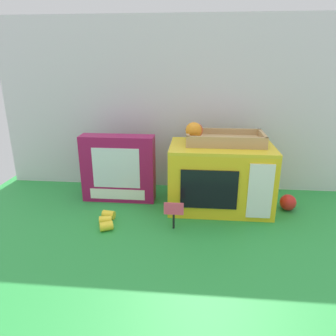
{
  "coord_description": "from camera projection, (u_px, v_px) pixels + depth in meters",
  "views": [
    {
      "loc": [
        0.08,
        -1.19,
        0.57
      ],
      "look_at": [
        -0.03,
        0.02,
        0.15
      ],
      "focal_mm": 33.72,
      "sensor_mm": 36.0,
      "label": 1
    }
  ],
  "objects": [
    {
      "name": "ground_plane",
      "position": [
        174.0,
        205.0,
        1.31
      ],
      "size": [
        1.7,
        1.7,
        0.0
      ],
      "primitive_type": "plane",
      "color": "green",
      "rests_on": "ground"
    },
    {
      "name": "display_back_panel",
      "position": [
        179.0,
        106.0,
        1.4
      ],
      "size": [
        1.61,
        0.03,
        0.75
      ],
      "primitive_type": "cube",
      "color": "silver",
      "rests_on": "ground"
    },
    {
      "name": "toy_microwave",
      "position": [
        220.0,
        177.0,
        1.26
      ],
      "size": [
        0.4,
        0.25,
        0.26
      ],
      "color": "yellow",
      "rests_on": "ground"
    },
    {
      "name": "food_groups_crate",
      "position": [
        217.0,
        137.0,
        1.24
      ],
      "size": [
        0.3,
        0.16,
        0.08
      ],
      "color": "tan",
      "rests_on": "toy_microwave"
    },
    {
      "name": "cookie_set_box",
      "position": [
        118.0,
        169.0,
        1.32
      ],
      "size": [
        0.3,
        0.08,
        0.28
      ],
      "color": "#99144C",
      "rests_on": "ground"
    },
    {
      "name": "price_sign",
      "position": [
        174.0,
        211.0,
        1.11
      ],
      "size": [
        0.07,
        0.01,
        0.1
      ],
      "color": "black",
      "rests_on": "ground"
    },
    {
      "name": "loose_toy_banana",
      "position": [
        107.0,
        220.0,
        1.15
      ],
      "size": [
        0.07,
        0.13,
        0.03
      ],
      "color": "yellow",
      "rests_on": "ground"
    },
    {
      "name": "loose_toy_apple",
      "position": [
        288.0,
        202.0,
        1.26
      ],
      "size": [
        0.06,
        0.06,
        0.06
      ],
      "primitive_type": "sphere",
      "color": "red",
      "rests_on": "ground"
    }
  ]
}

